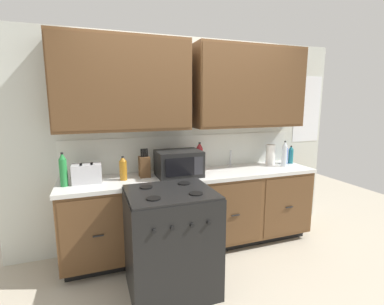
{
  "coord_description": "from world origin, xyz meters",
  "views": [
    {
      "loc": [
        -1.07,
        -2.59,
        1.69
      ],
      "look_at": [
        -0.05,
        0.27,
        1.15
      ],
      "focal_mm": 26.18,
      "sensor_mm": 36.0,
      "label": 1
    }
  ],
  "objects_px": {
    "microwave": "(179,163)",
    "bottle_blue": "(285,154)",
    "toaster": "(87,173)",
    "bottle_teal": "(291,155)",
    "bottle_clear": "(284,154)",
    "bottle_red": "(199,156)",
    "knife_block": "(144,166)",
    "stove_range": "(171,241)",
    "bottle_green": "(63,170)",
    "bottle_amber": "(123,168)",
    "paper_towel_roll": "(270,155)"
  },
  "relations": [
    {
      "from": "knife_block",
      "to": "bottle_clear",
      "type": "height_order",
      "value": "bottle_clear"
    },
    {
      "from": "bottle_red",
      "to": "bottle_clear",
      "type": "relative_size",
      "value": 1.03
    },
    {
      "from": "knife_block",
      "to": "bottle_clear",
      "type": "bearing_deg",
      "value": -2.63
    },
    {
      "from": "knife_block",
      "to": "paper_towel_roll",
      "type": "xyz_separation_m",
      "value": [
        1.64,
        0.06,
        0.01
      ]
    },
    {
      "from": "stove_range",
      "to": "toaster",
      "type": "height_order",
      "value": "toaster"
    },
    {
      "from": "knife_block",
      "to": "bottle_red",
      "type": "bearing_deg",
      "value": 8.68
    },
    {
      "from": "bottle_amber",
      "to": "bottle_red",
      "type": "relative_size",
      "value": 0.76
    },
    {
      "from": "microwave",
      "to": "toaster",
      "type": "height_order",
      "value": "microwave"
    },
    {
      "from": "bottle_red",
      "to": "bottle_clear",
      "type": "distance_m",
      "value": 1.09
    },
    {
      "from": "bottle_amber",
      "to": "bottle_green",
      "type": "relative_size",
      "value": 0.76
    },
    {
      "from": "toaster",
      "to": "knife_block",
      "type": "height_order",
      "value": "knife_block"
    },
    {
      "from": "toaster",
      "to": "bottle_teal",
      "type": "relative_size",
      "value": 1.19
    },
    {
      "from": "knife_block",
      "to": "bottle_blue",
      "type": "bearing_deg",
      "value": 1.05
    },
    {
      "from": "bottle_green",
      "to": "bottle_clear",
      "type": "distance_m",
      "value": 2.54
    },
    {
      "from": "toaster",
      "to": "bottle_blue",
      "type": "height_order",
      "value": "bottle_blue"
    },
    {
      "from": "bottle_green",
      "to": "bottle_clear",
      "type": "bearing_deg",
      "value": 0.17
    },
    {
      "from": "bottle_amber",
      "to": "bottle_clear",
      "type": "height_order",
      "value": "bottle_clear"
    },
    {
      "from": "bottle_red",
      "to": "stove_range",
      "type": "bearing_deg",
      "value": -126.19
    },
    {
      "from": "bottle_green",
      "to": "bottle_blue",
      "type": "relative_size",
      "value": 1.25
    },
    {
      "from": "knife_block",
      "to": "bottle_amber",
      "type": "distance_m",
      "value": 0.24
    },
    {
      "from": "microwave",
      "to": "bottle_red",
      "type": "height_order",
      "value": "bottle_red"
    },
    {
      "from": "bottle_green",
      "to": "bottle_blue",
      "type": "height_order",
      "value": "bottle_green"
    },
    {
      "from": "paper_towel_roll",
      "to": "bottle_green",
      "type": "distance_m",
      "value": 2.44
    },
    {
      "from": "bottle_red",
      "to": "toaster",
      "type": "bearing_deg",
      "value": -173.72
    },
    {
      "from": "knife_block",
      "to": "bottle_blue",
      "type": "xyz_separation_m",
      "value": [
        1.85,
        0.03,
        0.01
      ]
    },
    {
      "from": "microwave",
      "to": "paper_towel_roll",
      "type": "xyz_separation_m",
      "value": [
        1.28,
        0.14,
        -0.01
      ]
    },
    {
      "from": "stove_range",
      "to": "microwave",
      "type": "xyz_separation_m",
      "value": [
        0.26,
        0.6,
        0.57
      ]
    },
    {
      "from": "bottle_teal",
      "to": "bottle_red",
      "type": "distance_m",
      "value": 1.27
    },
    {
      "from": "bottle_amber",
      "to": "bottle_teal",
      "type": "xyz_separation_m",
      "value": [
        2.17,
        0.09,
        -0.01
      ]
    },
    {
      "from": "stove_range",
      "to": "bottle_blue",
      "type": "distance_m",
      "value": 1.97
    },
    {
      "from": "stove_range",
      "to": "bottle_amber",
      "type": "height_order",
      "value": "bottle_amber"
    },
    {
      "from": "toaster",
      "to": "knife_block",
      "type": "distance_m",
      "value": 0.59
    },
    {
      "from": "bottle_teal",
      "to": "bottle_red",
      "type": "bearing_deg",
      "value": 176.66
    },
    {
      "from": "stove_range",
      "to": "bottle_clear",
      "type": "distance_m",
      "value": 1.86
    },
    {
      "from": "bottle_teal",
      "to": "bottle_blue",
      "type": "bearing_deg",
      "value": 177.32
    },
    {
      "from": "toaster",
      "to": "bottle_red",
      "type": "bearing_deg",
      "value": 6.28
    },
    {
      "from": "paper_towel_roll",
      "to": "bottle_red",
      "type": "xyz_separation_m",
      "value": [
        -0.97,
        0.05,
        0.03
      ]
    },
    {
      "from": "bottle_amber",
      "to": "bottle_teal",
      "type": "height_order",
      "value": "bottle_amber"
    },
    {
      "from": "microwave",
      "to": "bottle_teal",
      "type": "distance_m",
      "value": 1.59
    },
    {
      "from": "bottle_teal",
      "to": "bottle_amber",
      "type": "bearing_deg",
      "value": -177.7
    },
    {
      "from": "microwave",
      "to": "bottle_blue",
      "type": "height_order",
      "value": "microwave"
    },
    {
      "from": "paper_towel_roll",
      "to": "bottle_red",
      "type": "height_order",
      "value": "bottle_red"
    },
    {
      "from": "bottle_clear",
      "to": "bottle_red",
      "type": "bearing_deg",
      "value": 170.31
    },
    {
      "from": "bottle_amber",
      "to": "bottle_teal",
      "type": "distance_m",
      "value": 2.17
    },
    {
      "from": "bottle_red",
      "to": "bottle_green",
      "type": "bearing_deg",
      "value": -172.57
    },
    {
      "from": "stove_range",
      "to": "bottle_red",
      "type": "height_order",
      "value": "bottle_red"
    },
    {
      "from": "bottle_amber",
      "to": "bottle_green",
      "type": "bearing_deg",
      "value": -176.88
    },
    {
      "from": "toaster",
      "to": "bottle_teal",
      "type": "height_order",
      "value": "bottle_teal"
    },
    {
      "from": "microwave",
      "to": "bottle_teal",
      "type": "xyz_separation_m",
      "value": [
        1.58,
        0.12,
        -0.03
      ]
    },
    {
      "from": "bottle_amber",
      "to": "bottle_blue",
      "type": "distance_m",
      "value": 2.08
    }
  ]
}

